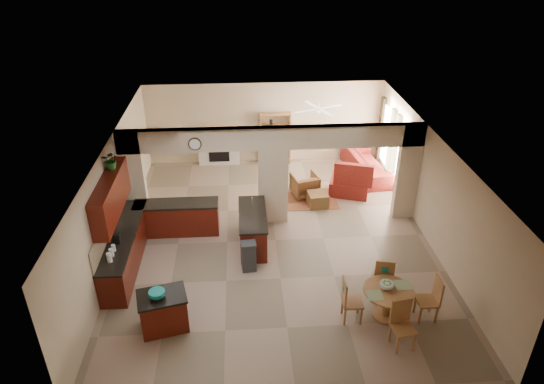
{
  "coord_description": "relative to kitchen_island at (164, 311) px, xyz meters",
  "views": [
    {
      "loc": [
        -0.82,
        -10.6,
        7.29
      ],
      "look_at": [
        -0.08,
        0.3,
        1.29
      ],
      "focal_mm": 32.0,
      "sensor_mm": 36.0,
      "label": 1
    }
  ],
  "objects": [
    {
      "name": "ceiling",
      "position": [
        2.52,
        3.0,
        2.38
      ],
      "size": [
        10.0,
        10.0,
        0.0
      ],
      "primitive_type": "plane",
      "rotation": [
        3.14,
        0.0,
        0.0
      ],
      "color": "white",
      "rests_on": "wall_back"
    },
    {
      "name": "glazed_door",
      "position": [
        6.49,
        6.15,
        0.63
      ],
      "size": [
        0.02,
        0.7,
        2.1
      ],
      "primitive_type": "cube",
      "color": "white",
      "rests_on": "wall_right"
    },
    {
      "name": "drape_b_right",
      "position": [
        6.45,
        7.6,
        0.78
      ],
      "size": [
        0.1,
        0.28,
        2.3
      ],
      "primitive_type": "cube",
      "color": "#381C16",
      "rests_on": "wall_right"
    },
    {
      "name": "wall_right",
      "position": [
        6.52,
        3.0,
        0.98
      ],
      "size": [
        0.0,
        10.0,
        10.0
      ],
      "primitive_type": "plane",
      "rotation": [
        1.57,
        0.0,
        -1.57
      ],
      "color": "beige",
      "rests_on": "floor"
    },
    {
      "name": "partition_center_pier",
      "position": [
        2.52,
        4.0,
        0.68
      ],
      "size": [
        0.8,
        0.25,
        2.2
      ],
      "primitive_type": "cube",
      "color": "beige",
      "rests_on": "floor"
    },
    {
      "name": "kitchen_island",
      "position": [
        0.0,
        0.0,
        0.0
      ],
      "size": [
        1.1,
        0.89,
        0.84
      ],
      "rotation": [
        0.0,
        0.0,
        0.23
      ],
      "color": "#480E08",
      "rests_on": "floor"
    },
    {
      "name": "drape_b_left",
      "position": [
        6.45,
        6.4,
        0.78
      ],
      "size": [
        0.1,
        0.28,
        2.3
      ],
      "primitive_type": "cube",
      "color": "#381C16",
      "rests_on": "wall_right"
    },
    {
      "name": "teal_bowl",
      "position": [
        -0.07,
        -0.05,
        0.49
      ],
      "size": [
        0.32,
        0.32,
        0.15
      ],
      "primitive_type": "cylinder",
      "color": "#138682",
      "rests_on": "kitchen_island"
    },
    {
      "name": "armchair",
      "position": [
        3.59,
        5.39,
        -0.07
      ],
      "size": [
        0.91,
        0.93,
        0.7
      ],
      "primitive_type": "imported",
      "rotation": [
        0.0,
        0.0,
        3.39
      ],
      "color": "maroon",
      "rests_on": "floor"
    },
    {
      "name": "chair_west",
      "position": [
        3.8,
        -0.03,
        0.13
      ],
      "size": [
        0.44,
        0.43,
        1.02
      ],
      "rotation": [
        0.0,
        0.0,
        1.54
      ],
      "color": "#975434",
      "rests_on": "floor"
    },
    {
      "name": "rug",
      "position": [
        3.72,
        5.1,
        -0.42
      ],
      "size": [
        1.6,
        1.3,
        0.01
      ],
      "primitive_type": "cube",
      "color": "#995437",
      "rests_on": "floor"
    },
    {
      "name": "partition_right_pier",
      "position": [
        6.22,
        4.0,
        0.98
      ],
      "size": [
        0.6,
        0.25,
        2.8
      ],
      "primitive_type": "cube",
      "color": "beige",
      "rests_on": "floor"
    },
    {
      "name": "partition_left_pier",
      "position": [
        -1.18,
        4.0,
        0.98
      ],
      "size": [
        0.6,
        0.25,
        2.8
      ],
      "primitive_type": "cube",
      "color": "beige",
      "rests_on": "floor"
    },
    {
      "name": "chair_south",
      "position": [
        4.7,
        -0.76,
        0.13
      ],
      "size": [
        0.48,
        0.48,
        1.02
      ],
      "rotation": [
        0.0,
        0.0,
        0.15
      ],
      "color": "#975434",
      "rests_on": "floor"
    },
    {
      "name": "wall_left",
      "position": [
        -1.48,
        3.0,
        0.98
      ],
      "size": [
        0.0,
        10.0,
        10.0
      ],
      "primitive_type": "plane",
      "rotation": [
        1.57,
        0.0,
        1.57
      ],
      "color": "beige",
      "rests_on": "floor"
    },
    {
      "name": "chaise",
      "position": [
        4.99,
        5.45,
        -0.19
      ],
      "size": [
        1.39,
        1.25,
        0.46
      ],
      "primitive_type": "cube",
      "rotation": [
        0.0,
        0.0,
        -0.3
      ],
      "color": "maroon",
      "rests_on": "floor"
    },
    {
      "name": "drape_a_left",
      "position": [
        6.45,
        4.7,
        0.78
      ],
      "size": [
        0.1,
        0.28,
        2.3
      ],
      "primitive_type": "cube",
      "color": "#381C16",
      "rests_on": "wall_right"
    },
    {
      "name": "shelving_unit",
      "position": [
        2.87,
        7.82,
        0.48
      ],
      "size": [
        1.0,
        0.32,
        1.8
      ],
      "primitive_type": "cube",
      "color": "#975434",
      "rests_on": "floor"
    },
    {
      "name": "floor",
      "position": [
        2.52,
        3.0,
        -0.42
      ],
      "size": [
        10.0,
        10.0,
        0.0
      ],
      "primitive_type": "plane",
      "color": "gray",
      "rests_on": "ground"
    },
    {
      "name": "ottoman",
      "position": [
        3.89,
        4.74,
        -0.22
      ],
      "size": [
        0.62,
        0.62,
        0.41
      ],
      "primitive_type": "cube",
      "rotation": [
        0.0,
        0.0,
        0.1
      ],
      "color": "maroon",
      "rests_on": "floor"
    },
    {
      "name": "drape_a_right",
      "position": [
        6.45,
        5.9,
        0.78
      ],
      "size": [
        0.1,
        0.28,
        2.3
      ],
      "primitive_type": "cube",
      "color": "#381C16",
      "rests_on": "wall_right"
    },
    {
      "name": "sofa",
      "position": [
        5.82,
        6.69,
        -0.05
      ],
      "size": [
        2.67,
        1.28,
        0.75
      ],
      "primitive_type": "imported",
      "rotation": [
        0.0,
        0.0,
        1.68
      ],
      "color": "maroon",
      "rests_on": "floor"
    },
    {
      "name": "ceiling_fan",
      "position": [
        4.02,
        6.0,
        2.14
      ],
      "size": [
        1.0,
        1.0,
        0.1
      ],
      "primitive_type": "cylinder",
      "color": "white",
      "rests_on": "ceiling"
    },
    {
      "name": "plant",
      "position": [
        -1.3,
        2.72,
        2.17
      ],
      "size": [
        0.4,
        0.35,
        0.45
      ],
      "primitive_type": "imported",
      "rotation": [
        0.0,
        0.0,
        -0.01
      ],
      "color": "#1A4512",
      "rests_on": "upper_cabinets"
    },
    {
      "name": "fruit_bowl",
      "position": [
        4.59,
        0.06,
        0.37
      ],
      "size": [
        0.28,
        0.28,
        0.15
      ],
      "primitive_type": "cylinder",
      "color": "#67BF29",
      "rests_on": "dining_table"
    },
    {
      "name": "wall_clock",
      "position": [
        0.52,
        3.85,
        2.03
      ],
      "size": [
        0.34,
        0.03,
        0.34
      ],
      "primitive_type": "cylinder",
      "rotation": [
        1.57,
        0.0,
        0.0
      ],
      "color": "#4A3518",
      "rests_on": "partition_header"
    },
    {
      "name": "window_a",
      "position": [
        6.49,
        5.3,
        0.78
      ],
      "size": [
        0.02,
        0.9,
        1.9
      ],
      "primitive_type": "cube",
      "color": "white",
      "rests_on": "wall_right"
    },
    {
      "name": "partition_header",
      "position": [
        2.52,
        4.0,
        2.08
      ],
      "size": [
        8.0,
        0.25,
        0.6
      ],
      "primitive_type": "cube",
      "color": "beige",
      "rests_on": "partition_center_pier"
    },
    {
      "name": "wall_front",
      "position": [
        2.52,
        -2.0,
        0.98
      ],
      "size": [
        8.0,
        0.0,
        8.0
      ],
      "primitive_type": "plane",
      "rotation": [
        -1.57,
        0.0,
        0.0
      ],
      "color": "beige",
      "rests_on": "floor"
    },
    {
      "name": "upper_cabinets",
      "position": [
        -1.3,
        2.2,
        1.5
      ],
      "size": [
        0.35,
        2.4,
        0.9
      ],
      "primitive_type": "cube",
      "color": "#480E08",
      "rests_on": "wall_left"
    },
    {
      "name": "window_b",
      "position": [
        6.49,
        7.0,
        0.78
      ],
      "size": [
        0.02,
        0.9,
        1.9
      ],
      "primitive_type": "cube",
      "color": "white",
      "rests_on": "wall_right"
    },
    {
      "name": "kitchen_counter",
      "position": [
        -0.74,
        2.75,
        0.04
      ],
      "size": [
        2.52,
        3.29,
        1.48
      ],
      "color": "#480E08",
      "rests_on": "floor"
    },
    {
      "name": "chair_east",
      "position": [
        5.53,
        -0.1,
        0.13
      ],
      "size": [
        0.43,
        0.42,
        1.02
      ],
      "rotation": [
        0.0,
        0.0,
        4.72
      ],
      "color": "#975434",
      "rests_on": "floor"
    },
    {
      "name": "wall_back",
      "position": [
        2.52,
        8.0,
        0.98
      ],
      "size": [
        8.0,
        0.0,
        8.0
      ],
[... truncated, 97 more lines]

